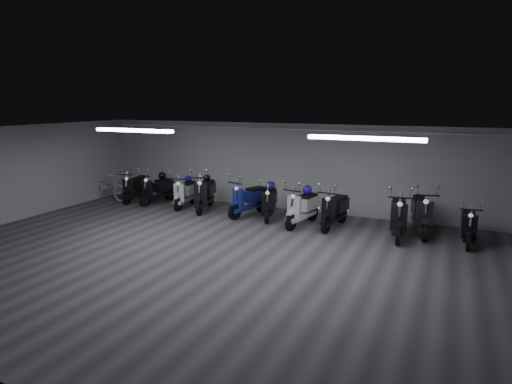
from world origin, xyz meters
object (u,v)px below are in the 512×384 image
at_px(scooter_3, 205,188).
at_px(scooter_4, 249,194).
at_px(scooter_1, 157,185).
at_px(helmet_4, 271,186).
at_px(helmet_0, 307,190).
at_px(scooter_2, 185,188).
at_px(scooter_10, 469,220).
at_px(scooter_5, 270,197).
at_px(helmet_2, 162,176).
at_px(helmet_1, 188,179).
at_px(scooter_7, 335,204).
at_px(scooter_0, 134,183).
at_px(scooter_6, 303,202).
at_px(helmet_3, 207,178).
at_px(scooter_8, 399,210).
at_px(scooter_9, 422,207).
at_px(bicycle, 108,183).

relative_size(scooter_3, scooter_4, 1.06).
relative_size(scooter_1, helmet_4, 6.07).
bearing_deg(helmet_0, scooter_2, 176.84).
bearing_deg(helmet_4, scooter_1, -179.31).
xyz_separation_m(scooter_10, helmet_4, (-5.49, 0.43, 0.33)).
bearing_deg(scooter_4, scooter_10, 16.51).
height_order(scooter_5, helmet_0, scooter_5).
height_order(scooter_3, helmet_2, scooter_3).
bearing_deg(helmet_1, helmet_2, 178.32).
xyz_separation_m(helmet_1, helmet_4, (3.09, -0.16, 0.03)).
bearing_deg(scooter_5, scooter_7, -20.95).
distance_m(scooter_0, helmet_1, 2.15).
distance_m(scooter_2, scooter_6, 4.30).
bearing_deg(scooter_0, helmet_3, -8.83).
relative_size(scooter_4, scooter_7, 1.01).
distance_m(scooter_4, helmet_3, 1.74).
bearing_deg(scooter_10, helmet_2, 175.27).
xyz_separation_m(scooter_7, helmet_0, (-0.85, 0.11, 0.31)).
bearing_deg(helmet_0, scooter_8, -5.62).
bearing_deg(scooter_8, helmet_3, 166.51).
bearing_deg(scooter_7, scooter_10, 7.25).
bearing_deg(scooter_4, scooter_1, -164.60).
height_order(scooter_7, helmet_4, scooter_7).
bearing_deg(scooter_7, scooter_6, -163.76).
xyz_separation_m(scooter_0, scooter_5, (5.27, -0.17, 0.00)).
distance_m(scooter_1, scooter_6, 5.45).
bearing_deg(scooter_7, helmet_3, -179.33).
bearing_deg(helmet_4, helmet_0, -14.11).
relative_size(scooter_9, helmet_3, 8.54).
relative_size(scooter_5, helmet_4, 5.99).
bearing_deg(scooter_5, scooter_9, -13.16).
relative_size(scooter_3, helmet_3, 8.40).
distance_m(scooter_6, scooter_9, 3.18).
bearing_deg(scooter_10, scooter_3, 177.13).
bearing_deg(helmet_3, scooter_4, -10.62).
height_order(scooter_5, scooter_7, scooter_7).
bearing_deg(helmet_0, bicycle, 179.77).
distance_m(bicycle, helmet_0, 7.47).
relative_size(scooter_0, scooter_8, 0.88).
relative_size(scooter_0, helmet_0, 6.38).
xyz_separation_m(scooter_5, scooter_6, (1.16, -0.34, 0.05)).
bearing_deg(helmet_2, scooter_2, -13.70).
distance_m(bicycle, helmet_1, 3.15).
bearing_deg(helmet_4, scooter_8, -8.48).
bearing_deg(bicycle, scooter_10, -81.20).
distance_m(helmet_0, helmet_1, 4.38).
distance_m(scooter_4, helmet_2, 3.58).
bearing_deg(scooter_2, scooter_3, -15.47).
height_order(scooter_5, scooter_9, scooter_9).
relative_size(scooter_10, helmet_0, 6.13).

